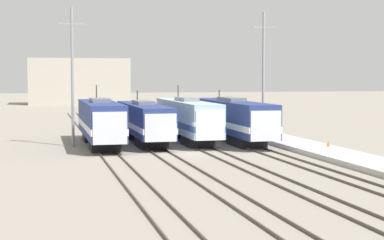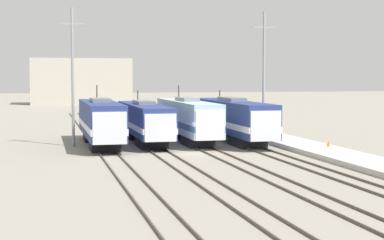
% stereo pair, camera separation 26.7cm
% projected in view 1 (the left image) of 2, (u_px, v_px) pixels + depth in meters
% --- Properties ---
extents(ground_plane, '(400.00, 400.00, 0.00)m').
position_uv_depth(ground_plane, '(186.00, 153.00, 53.65)').
color(ground_plane, gray).
extents(rail_pair_far_left, '(1.51, 120.00, 0.15)m').
position_uv_depth(rail_pair_far_left, '(109.00, 154.00, 52.14)').
color(rail_pair_far_left, '#4C4238').
rests_on(rail_pair_far_left, ground_plane).
extents(rail_pair_center_left, '(1.51, 120.00, 0.15)m').
position_uv_depth(rail_pair_center_left, '(161.00, 152.00, 53.14)').
color(rail_pair_center_left, '#4C4238').
rests_on(rail_pair_center_left, ground_plane).
extents(rail_pair_center_right, '(1.51, 120.00, 0.15)m').
position_uv_depth(rail_pair_center_right, '(211.00, 151.00, 54.14)').
color(rail_pair_center_right, '#4C4238').
rests_on(rail_pair_center_right, ground_plane).
extents(rail_pair_far_right, '(1.51, 120.00, 0.15)m').
position_uv_depth(rail_pair_far_right, '(260.00, 150.00, 55.14)').
color(rail_pair_far_right, '#4C4238').
rests_on(rail_pair_far_right, ground_plane).
extents(locomotive_far_left, '(3.01, 16.86, 5.55)m').
position_uv_depth(locomotive_far_left, '(101.00, 122.00, 58.69)').
color(locomotive_far_left, black).
rests_on(locomotive_far_left, ground_plane).
extents(locomotive_center_left, '(2.95, 18.01, 4.97)m').
position_uv_depth(locomotive_center_left, '(144.00, 121.00, 61.37)').
color(locomotive_center_left, black).
rests_on(locomotive_center_left, ground_plane).
extents(locomotive_center_right, '(2.81, 18.05, 5.47)m').
position_uv_depth(locomotive_center_right, '(188.00, 119.00, 62.57)').
color(locomotive_center_right, '#232326').
rests_on(locomotive_center_right, ground_plane).
extents(locomotive_far_right, '(2.96, 19.99, 4.96)m').
position_uv_depth(locomotive_far_right, '(233.00, 119.00, 62.65)').
color(locomotive_far_right, black).
rests_on(locomotive_far_right, ground_plane).
extents(catenary_tower_left, '(2.30, 0.26, 12.62)m').
position_uv_depth(catenary_tower_left, '(72.00, 74.00, 58.07)').
color(catenary_tower_left, gray).
rests_on(catenary_tower_left, ground_plane).
extents(catenary_tower_right, '(2.30, 0.26, 12.62)m').
position_uv_depth(catenary_tower_right, '(263.00, 74.00, 62.30)').
color(catenary_tower_right, gray).
rests_on(catenary_tower_right, ground_plane).
extents(platform, '(4.00, 120.00, 0.41)m').
position_uv_depth(platform, '(307.00, 147.00, 56.15)').
color(platform, '#B7B5AD').
rests_on(platform, ground_plane).
extents(traffic_cone, '(0.28, 0.28, 0.51)m').
position_uv_depth(traffic_cone, '(328.00, 143.00, 54.78)').
color(traffic_cone, orange).
rests_on(traffic_cone, platform).
extents(depot_building, '(22.78, 11.56, 10.51)m').
position_uv_depth(depot_building, '(79.00, 81.00, 149.06)').
color(depot_building, '#B2AD9E').
rests_on(depot_building, ground_plane).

